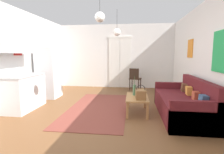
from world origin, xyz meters
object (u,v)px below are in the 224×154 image
(pendant_lamp_near, at_px, (100,17))
(couch, at_px, (184,104))
(coffee_table, at_px, (137,99))
(bamboo_vase, at_px, (134,90))
(accent_chair, at_px, (135,78))
(handbag, at_px, (141,94))
(refrigerator, at_px, (49,72))
(pendant_lamp_far, at_px, (117,32))

(pendant_lamp_near, bearing_deg, couch, 13.88)
(coffee_table, bearing_deg, couch, -4.54)
(bamboo_vase, distance_m, accent_chair, 2.61)
(bamboo_vase, xyz_separation_m, handbag, (0.14, -0.36, -0.02))
(couch, relative_size, accent_chair, 2.42)
(refrigerator, bearing_deg, couch, -18.33)
(coffee_table, bearing_deg, handbag, -70.39)
(handbag, relative_size, pendant_lamp_near, 0.54)
(pendant_lamp_near, bearing_deg, handbag, 21.55)
(couch, xyz_separation_m, bamboo_vase, (-1.15, 0.24, 0.25))
(accent_chair, height_order, pendant_lamp_far, pendant_lamp_far)
(accent_chair, distance_m, pendant_lamp_near, 3.78)
(pendant_lamp_near, bearing_deg, accent_chair, 77.11)
(accent_chair, bearing_deg, bamboo_vase, 105.76)
(bamboo_vase, relative_size, handbag, 1.47)
(coffee_table, bearing_deg, pendant_lamp_near, -145.32)
(refrigerator, distance_m, pendant_lamp_far, 2.59)
(coffee_table, relative_size, pendant_lamp_far, 1.27)
(pendant_lamp_far, bearing_deg, couch, -30.60)
(coffee_table, distance_m, refrigerator, 3.14)
(accent_chair, bearing_deg, refrigerator, 45.23)
(handbag, bearing_deg, pendant_lamp_far, 120.65)
(coffee_table, relative_size, accent_chair, 1.07)
(accent_chair, bearing_deg, couch, 127.80)
(coffee_table, distance_m, handbag, 0.27)
(coffee_table, xyz_separation_m, accent_chair, (-0.03, 2.76, 0.15))
(bamboo_vase, bearing_deg, couch, -11.61)
(coffee_table, height_order, bamboo_vase, bamboo_vase)
(pendant_lamp_far, bearing_deg, pendant_lamp_near, -98.40)
(bamboo_vase, height_order, refrigerator, refrigerator)
(couch, distance_m, handbag, 1.04)
(coffee_table, height_order, accent_chair, accent_chair)
(couch, distance_m, bamboo_vase, 1.20)
(refrigerator, xyz_separation_m, pendant_lamp_far, (2.27, -0.32, 1.21))
(couch, height_order, pendant_lamp_far, pendant_lamp_far)
(couch, bearing_deg, refrigerator, 161.67)
(coffee_table, height_order, refrigerator, refrigerator)
(refrigerator, distance_m, accent_chair, 3.23)
(refrigerator, relative_size, pendant_lamp_far, 2.27)
(couch, xyz_separation_m, handbag, (-1.01, -0.12, 0.23))
(couch, height_order, bamboo_vase, bamboo_vase)
(bamboo_vase, relative_size, refrigerator, 0.29)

